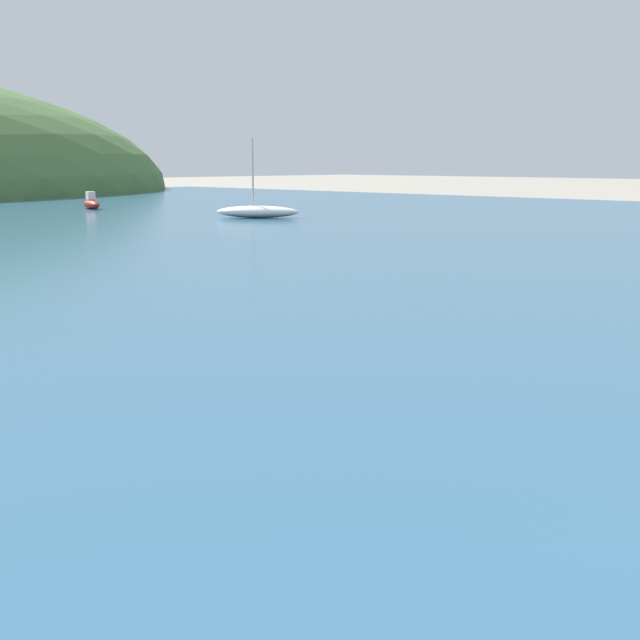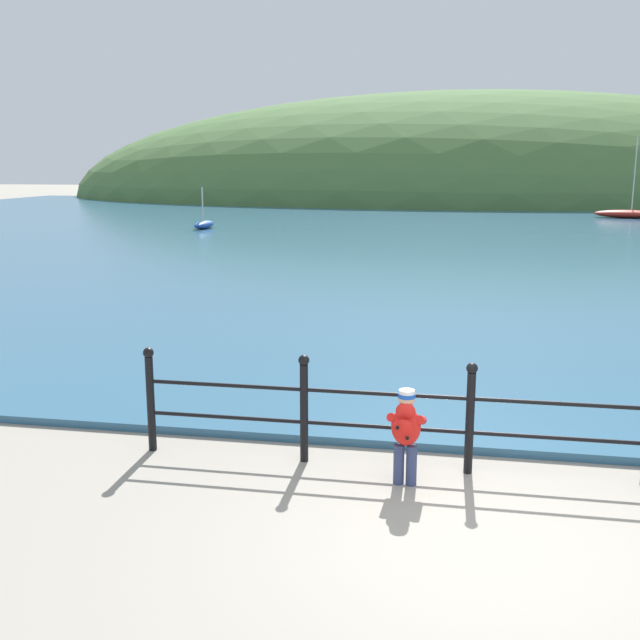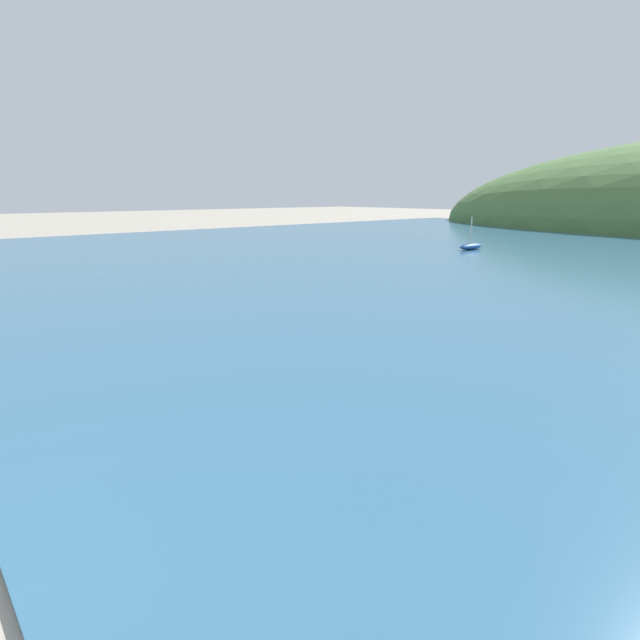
% 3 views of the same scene
% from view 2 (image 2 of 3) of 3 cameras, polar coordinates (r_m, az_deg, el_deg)
% --- Properties ---
extents(ground_plane, '(200.00, 200.00, 0.00)m').
position_cam_2_polar(ground_plane, '(6.90, 12.46, -16.25)').
color(ground_plane, gray).
extents(water, '(80.00, 60.00, 0.10)m').
position_cam_2_polar(water, '(38.22, 11.02, 6.91)').
color(water, '#2D5B7A').
rests_on(water, ground).
extents(far_hillside, '(75.16, 41.34, 19.21)m').
position_cam_2_polar(far_hillside, '(72.09, 10.87, 9.11)').
color(far_hillside, '#476B38').
rests_on(far_hillside, ground).
extents(iron_railing, '(7.20, 0.12, 1.21)m').
position_cam_2_polar(iron_railing, '(8.02, 11.36, -7.11)').
color(iron_railing, black).
rests_on(iron_railing, ground).
extents(child_in_coat, '(0.40, 0.54, 1.00)m').
position_cam_2_polar(child_in_coat, '(7.64, 6.54, -8.21)').
color(child_in_coat, navy).
rests_on(child_in_coat, ground).
extents(boat_white_sailboat, '(0.73, 2.04, 1.98)m').
position_cam_2_polar(boat_white_sailboat, '(36.96, -8.83, 7.22)').
color(boat_white_sailboat, '#1E4793').
rests_on(boat_white_sailboat, water).
extents(boat_far_right, '(3.88, 2.01, 4.56)m').
position_cam_2_polar(boat_far_right, '(47.04, 22.41, 7.50)').
color(boat_far_right, maroon).
rests_on(boat_far_right, water).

